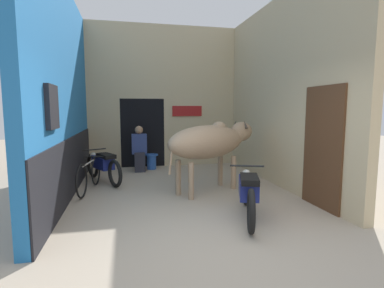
% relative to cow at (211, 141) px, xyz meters
% --- Properties ---
extents(ground_plane, '(30.00, 30.00, 0.00)m').
position_rel_cow_xyz_m(ground_plane, '(-0.61, -2.42, -1.04)').
color(ground_plane, tan).
extents(wall_left_shopfront, '(0.25, 5.40, 4.13)m').
position_rel_cow_xyz_m(wall_left_shopfront, '(-2.87, 0.27, 0.96)').
color(wall_left_shopfront, '#236BAD').
rests_on(wall_left_shopfront, ground_plane).
extents(wall_back_with_doorway, '(4.36, 0.93, 4.13)m').
position_rel_cow_xyz_m(wall_back_with_doorway, '(-0.84, 3.23, 0.64)').
color(wall_back_with_doorway, '#C6B289').
rests_on(wall_back_with_doorway, ground_plane).
extents(wall_right_with_door, '(0.22, 5.40, 4.13)m').
position_rel_cow_xyz_m(wall_right_with_door, '(1.65, 0.23, 1.00)').
color(wall_right_with_door, '#C6B289').
rests_on(wall_right_with_door, ground_plane).
extents(cow, '(2.31, 1.57, 1.47)m').
position_rel_cow_xyz_m(cow, '(0.00, 0.00, 0.00)').
color(cow, tan).
rests_on(cow, ground_plane).
extents(motorcycle_near, '(0.80, 1.81, 0.75)m').
position_rel_cow_xyz_m(motorcycle_near, '(0.14, -1.62, -0.62)').
color(motorcycle_near, black).
rests_on(motorcycle_near, ground_plane).
extents(motorcycle_far, '(0.95, 1.70, 0.73)m').
position_rel_cow_xyz_m(motorcycle_far, '(-2.27, 1.25, -0.63)').
color(motorcycle_far, black).
rests_on(motorcycle_far, ground_plane).
extents(bicycle, '(0.44, 1.67, 0.68)m').
position_rel_cow_xyz_m(bicycle, '(-2.49, 0.52, -0.70)').
color(bicycle, black).
rests_on(bicycle, ground_plane).
extents(shopkeeper_seated, '(0.41, 0.34, 1.25)m').
position_rel_cow_xyz_m(shopkeeper_seated, '(-1.37, 2.33, -0.38)').
color(shopkeeper_seated, '#282833').
rests_on(shopkeeper_seated, ground_plane).
extents(plastic_stool, '(0.38, 0.38, 0.43)m').
position_rel_cow_xyz_m(plastic_stool, '(-1.03, 2.53, -0.81)').
color(plastic_stool, '#2856B2').
rests_on(plastic_stool, ground_plane).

